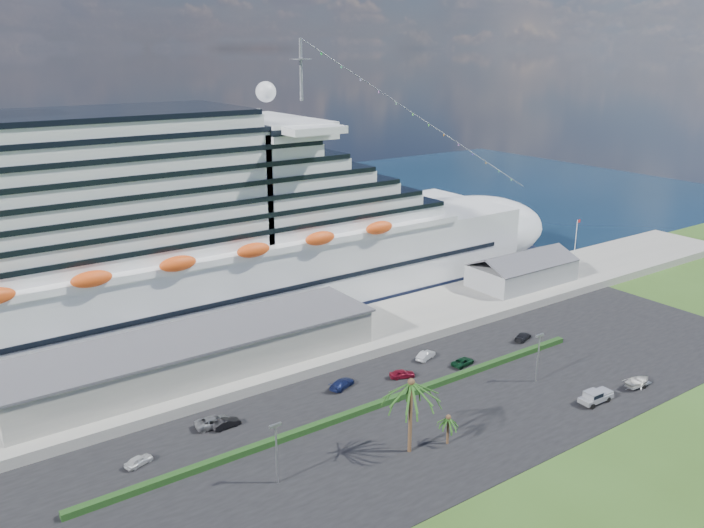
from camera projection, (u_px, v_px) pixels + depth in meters
ground at (484, 442)px, 94.77m from camera, size 420.00×420.00×0.00m
asphalt_lot at (431, 409)px, 103.36m from camera, size 140.00×38.00×0.12m
wharf at (327, 340)px, 125.81m from camera, size 240.00×20.00×1.80m
water at (157, 238)px, 196.52m from camera, size 420.00×160.00×0.02m
cruise_ship at (160, 246)px, 128.12m from camera, size 191.00×38.00×54.00m
terminal_building at (197, 352)px, 110.94m from camera, size 61.00×15.00×6.30m
port_shed at (522, 272)px, 153.12m from camera, size 24.00×12.31×7.37m
flagpole at (575, 242)px, 161.80m from camera, size 1.08×0.16×12.00m
hedge at (369, 408)px, 102.76m from camera, size 88.00×1.10×0.90m
lamp_post_left at (276, 446)px, 84.16m from camera, size 1.60×0.35×8.27m
lamp_post_right at (539, 352)px, 110.34m from camera, size 1.60×0.35×8.27m
palm_tall at (411, 391)px, 89.69m from camera, size 8.82×8.82×11.13m
palm_short at (448, 421)px, 93.18m from camera, size 3.53×3.53×4.56m
parked_car_0 at (139, 461)px, 89.19m from camera, size 4.06×2.55×1.29m
parked_car_1 at (226, 423)px, 98.01m from camera, size 4.18×1.55×1.37m
parked_car_2 at (214, 422)px, 98.25m from camera, size 5.64×3.20×1.49m
parked_car_3 at (342, 383)px, 109.56m from camera, size 5.41×3.69×1.46m
parked_car_4 at (402, 374)px, 112.85m from camera, size 4.53×3.10×1.43m
parked_car_5 at (426, 355)px, 119.67m from camera, size 4.64×2.90×1.44m
parked_car_6 at (463, 362)px, 117.38m from camera, size 4.78×2.72×1.26m
parked_car_7 at (523, 337)px, 127.59m from camera, size 4.89×3.22×1.32m
pickup_truck at (595, 396)px, 104.74m from camera, size 5.97×2.39×2.08m
boat_trailer at (638, 381)px, 109.52m from camera, size 5.89×3.92×1.68m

